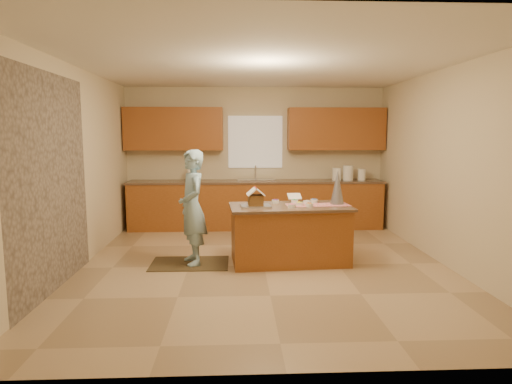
% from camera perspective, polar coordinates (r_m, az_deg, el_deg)
% --- Properties ---
extents(floor, '(5.50, 5.50, 0.00)m').
position_cam_1_polar(floor, '(6.12, 1.03, -9.57)').
color(floor, tan).
rests_on(floor, ground).
extents(ceiling, '(5.50, 5.50, 0.00)m').
position_cam_1_polar(ceiling, '(5.91, 1.10, 16.30)').
color(ceiling, silver).
rests_on(ceiling, floor).
extents(wall_back, '(5.50, 5.50, 0.00)m').
position_cam_1_polar(wall_back, '(8.60, -0.10, 4.55)').
color(wall_back, beige).
rests_on(wall_back, floor).
extents(wall_front, '(5.50, 5.50, 0.00)m').
position_cam_1_polar(wall_front, '(3.14, 4.25, -0.72)').
color(wall_front, beige).
rests_on(wall_front, floor).
extents(wall_left, '(5.50, 5.50, 0.00)m').
position_cam_1_polar(wall_left, '(6.23, -22.59, 2.82)').
color(wall_left, beige).
rests_on(wall_left, floor).
extents(wall_right, '(5.50, 5.50, 0.00)m').
position_cam_1_polar(wall_right, '(6.52, 23.61, 2.96)').
color(wall_right, beige).
rests_on(wall_right, floor).
extents(stone_accent, '(0.00, 2.50, 2.50)m').
position_cam_1_polar(stone_accent, '(5.48, -25.18, 1.07)').
color(stone_accent, gray).
rests_on(stone_accent, wall_left).
extents(window_curtain, '(1.05, 0.03, 1.00)m').
position_cam_1_polar(window_curtain, '(8.56, -0.09, 6.54)').
color(window_curtain, white).
rests_on(window_curtain, wall_back).
extents(back_counter_base, '(4.80, 0.60, 0.88)m').
position_cam_1_polar(back_counter_base, '(8.40, -0.01, -1.77)').
color(back_counter_base, brown).
rests_on(back_counter_base, floor).
extents(back_counter_top, '(4.85, 0.63, 0.04)m').
position_cam_1_polar(back_counter_top, '(8.34, -0.01, 1.35)').
color(back_counter_top, brown).
rests_on(back_counter_top, back_counter_base).
extents(upper_cabinet_left, '(1.85, 0.35, 0.80)m').
position_cam_1_polar(upper_cabinet_left, '(8.49, -10.67, 8.09)').
color(upper_cabinet_left, brown).
rests_on(upper_cabinet_left, wall_back).
extents(upper_cabinet_right, '(1.85, 0.35, 0.80)m').
position_cam_1_polar(upper_cabinet_right, '(8.62, 10.41, 8.09)').
color(upper_cabinet_right, brown).
rests_on(upper_cabinet_right, wall_back).
extents(sink, '(0.70, 0.45, 0.12)m').
position_cam_1_polar(sink, '(8.34, -0.01, 1.28)').
color(sink, silver).
rests_on(sink, back_counter_top).
extents(faucet, '(0.03, 0.03, 0.28)m').
position_cam_1_polar(faucet, '(8.50, -0.06, 2.55)').
color(faucet, silver).
rests_on(faucet, back_counter_top).
extents(island_base, '(1.64, 0.90, 0.78)m').
position_cam_1_polar(island_base, '(6.19, 4.40, -5.66)').
color(island_base, brown).
rests_on(island_base, floor).
extents(island_top, '(1.72, 0.98, 0.04)m').
position_cam_1_polar(island_top, '(6.11, 4.44, -1.94)').
color(island_top, brown).
rests_on(island_top, island_base).
extents(table_runner, '(0.90, 0.38, 0.01)m').
position_cam_1_polar(table_runner, '(6.19, 8.06, -1.67)').
color(table_runner, red).
rests_on(table_runner, island_top).
extents(baking_tray, '(0.43, 0.33, 0.02)m').
position_cam_1_polar(baking_tray, '(5.99, -0.05, -1.83)').
color(baking_tray, silver).
rests_on(baking_tray, island_top).
extents(cookbook, '(0.20, 0.16, 0.08)m').
position_cam_1_polar(cookbook, '(6.44, 5.04, -0.57)').
color(cookbook, white).
rests_on(cookbook, island_top).
extents(tinsel_tree, '(0.21, 0.21, 0.49)m').
position_cam_1_polar(tinsel_tree, '(6.28, 10.57, 0.62)').
color(tinsel_tree, '#A09FAB').
rests_on(tinsel_tree, island_top).
extents(rug, '(1.07, 0.70, 0.01)m').
position_cam_1_polar(rug, '(6.25, -8.63, -9.21)').
color(rug, black).
rests_on(rug, floor).
extents(boy, '(0.55, 0.67, 1.58)m').
position_cam_1_polar(boy, '(6.07, -8.31, -1.99)').
color(boy, '#94BED3').
rests_on(boy, rug).
extents(canister_a, '(0.17, 0.17, 0.24)m').
position_cam_1_polar(canister_a, '(8.54, 10.50, 2.31)').
color(canister_a, white).
rests_on(canister_a, back_counter_top).
extents(canister_b, '(0.20, 0.20, 0.28)m').
position_cam_1_polar(canister_b, '(8.59, 11.91, 2.45)').
color(canister_b, white).
rests_on(canister_b, back_counter_top).
extents(canister_c, '(0.15, 0.15, 0.22)m').
position_cam_1_polar(canister_c, '(8.66, 13.63, 2.23)').
color(canister_c, white).
rests_on(canister_c, back_counter_top).
extents(paper_towel, '(0.12, 0.12, 0.26)m').
position_cam_1_polar(paper_towel, '(8.36, -8.59, 2.32)').
color(paper_towel, white).
rests_on(paper_towel, back_counter_top).
extents(gingerbread_house, '(0.26, 0.26, 0.25)m').
position_cam_1_polar(gingerbread_house, '(5.97, -0.05, -0.85)').
color(gingerbread_house, '#583917').
rests_on(gingerbread_house, baking_tray).
extents(candy_bowls, '(0.67, 0.54, 0.05)m').
position_cam_1_polar(candy_bowls, '(6.19, 5.61, -1.44)').
color(candy_bowls, pink).
rests_on(candy_bowls, island_top).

